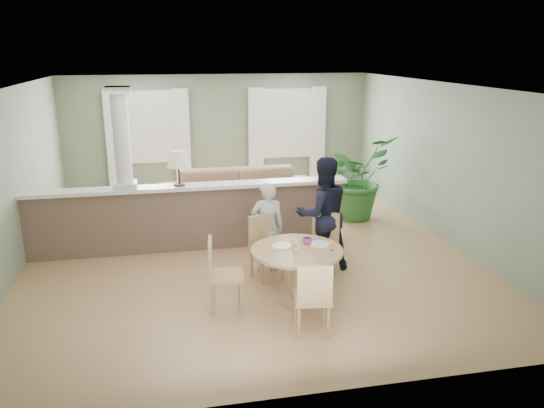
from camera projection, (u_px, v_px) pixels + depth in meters
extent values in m
plane|color=tan|center=(246.00, 249.00, 8.94)|extent=(8.00, 8.00, 0.00)
cube|color=gray|center=(219.00, 134.00, 12.32)|extent=(7.00, 0.02, 2.70)
cube|color=gray|center=(13.00, 181.00, 7.89)|extent=(0.02, 8.00, 2.70)
cube|color=gray|center=(443.00, 162.00, 9.23)|extent=(0.02, 8.00, 2.70)
cube|color=gray|center=(312.00, 267.00, 4.80)|extent=(7.00, 0.02, 2.70)
cube|color=white|center=(244.00, 86.00, 8.18)|extent=(7.00, 8.00, 0.02)
cube|color=white|center=(148.00, 127.00, 11.93)|extent=(1.10, 0.02, 1.50)
cube|color=white|center=(148.00, 127.00, 11.91)|extent=(1.22, 0.04, 1.62)
cube|color=white|center=(286.00, 123.00, 12.54)|extent=(1.10, 0.02, 1.50)
cube|color=white|center=(287.00, 123.00, 12.52)|extent=(1.22, 0.04, 1.62)
cube|color=white|center=(114.00, 142.00, 11.79)|extent=(0.35, 0.10, 2.30)
cube|color=white|center=(182.00, 140.00, 12.07)|extent=(0.35, 0.10, 2.30)
cube|color=white|center=(256.00, 138.00, 12.40)|extent=(0.35, 0.10, 2.30)
cube|color=white|center=(318.00, 136.00, 12.69)|extent=(0.35, 0.10, 2.30)
cube|color=brown|center=(190.00, 219.00, 8.81)|extent=(5.20, 0.22, 1.05)
cube|color=white|center=(189.00, 187.00, 8.65)|extent=(5.32, 0.36, 0.06)
cube|color=white|center=(125.00, 185.00, 8.44)|extent=(0.36, 0.36, 0.10)
cylinder|color=white|center=(122.00, 139.00, 8.23)|extent=(0.26, 0.26, 1.39)
cube|color=white|center=(118.00, 90.00, 8.02)|extent=(0.38, 0.38, 0.10)
cylinder|color=black|center=(179.00, 185.00, 8.61)|extent=(0.18, 0.18, 0.03)
cylinder|color=black|center=(179.00, 175.00, 8.57)|extent=(0.03, 0.03, 0.28)
cone|color=beige|center=(178.00, 159.00, 8.49)|extent=(0.36, 0.36, 0.26)
imported|color=#8F664E|center=(240.00, 193.00, 10.67)|extent=(3.08, 1.24, 0.89)
imported|color=#296729|center=(356.00, 177.00, 10.44)|extent=(1.92, 1.87, 1.63)
cylinder|color=tan|center=(296.00, 299.00, 7.12)|extent=(0.51, 0.51, 0.04)
cylinder|color=tan|center=(297.00, 275.00, 7.02)|extent=(0.14, 0.14, 0.65)
cylinder|color=tan|center=(297.00, 251.00, 6.92)|extent=(1.21, 1.21, 0.04)
cube|color=#D95631|center=(281.00, 245.00, 7.05)|extent=(0.43, 0.32, 0.01)
cube|color=#D95631|center=(318.00, 244.00, 7.08)|extent=(0.51, 0.44, 0.01)
cylinder|color=white|center=(282.00, 245.00, 7.02)|extent=(0.26, 0.26, 0.01)
cylinder|color=white|center=(319.00, 244.00, 7.06)|extent=(0.26, 0.26, 0.01)
cylinder|color=white|center=(296.00, 246.00, 6.88)|extent=(0.07, 0.07, 0.09)
cube|color=silver|center=(278.00, 246.00, 6.96)|extent=(0.02, 0.18, 0.00)
cube|color=silver|center=(269.00, 247.00, 6.98)|extent=(0.01, 0.21, 0.00)
cylinder|color=white|center=(332.00, 248.00, 6.87)|extent=(0.04, 0.04, 0.07)
cylinder|color=silver|center=(332.00, 245.00, 6.86)|extent=(0.04, 0.04, 0.01)
imported|color=#2242A0|center=(307.00, 241.00, 7.07)|extent=(0.12, 0.12, 0.09)
cube|color=tan|center=(267.00, 250.00, 7.68)|extent=(0.52, 0.52, 0.05)
cylinder|color=tan|center=(262.00, 271.00, 7.53)|extent=(0.04, 0.04, 0.43)
cylinder|color=tan|center=(283.00, 266.00, 7.68)|extent=(0.04, 0.04, 0.43)
cylinder|color=tan|center=(252.00, 263.00, 7.82)|extent=(0.04, 0.04, 0.43)
cylinder|color=tan|center=(272.00, 259.00, 7.97)|extent=(0.04, 0.04, 0.43)
cube|color=tan|center=(261.00, 230.00, 7.77)|extent=(0.39, 0.15, 0.46)
cube|color=tan|center=(322.00, 248.00, 7.71)|extent=(0.60, 0.60, 0.05)
cylinder|color=tan|center=(306.00, 266.00, 7.68)|extent=(0.04, 0.04, 0.44)
cylinder|color=tan|center=(329.00, 269.00, 7.56)|extent=(0.04, 0.04, 0.44)
cylinder|color=tan|center=(313.00, 258.00, 7.99)|extent=(0.04, 0.04, 0.44)
cylinder|color=tan|center=(336.00, 261.00, 7.87)|extent=(0.04, 0.04, 0.44)
cube|color=tan|center=(326.00, 227.00, 7.81)|extent=(0.37, 0.26, 0.47)
cube|color=tan|center=(312.00, 298.00, 6.18)|extent=(0.48, 0.48, 0.05)
cylinder|color=tan|center=(324.00, 309.00, 6.43)|extent=(0.04, 0.04, 0.43)
cylinder|color=tan|center=(296.00, 310.00, 6.41)|extent=(0.04, 0.04, 0.43)
cylinder|color=tan|center=(328.00, 323.00, 6.10)|extent=(0.04, 0.04, 0.43)
cylinder|color=tan|center=(299.00, 324.00, 6.08)|extent=(0.04, 0.04, 0.43)
cube|color=tan|center=(315.00, 285.00, 5.93)|extent=(0.40, 0.10, 0.46)
cube|color=tan|center=(226.00, 276.00, 6.76)|extent=(0.47, 0.47, 0.05)
cylinder|color=tan|center=(241.00, 299.00, 6.68)|extent=(0.04, 0.04, 0.44)
cylinder|color=tan|center=(240.00, 287.00, 7.01)|extent=(0.04, 0.04, 0.44)
cylinder|color=tan|center=(213.00, 300.00, 6.64)|extent=(0.04, 0.04, 0.44)
cylinder|color=tan|center=(213.00, 288.00, 6.98)|extent=(0.04, 0.04, 0.44)
cube|color=tan|center=(210.00, 258.00, 6.67)|extent=(0.08, 0.41, 0.47)
imported|color=#ADADB2|center=(268.00, 227.00, 7.92)|extent=(0.55, 0.40, 1.37)
imported|color=black|center=(322.00, 214.00, 7.94)|extent=(0.88, 0.71, 1.74)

